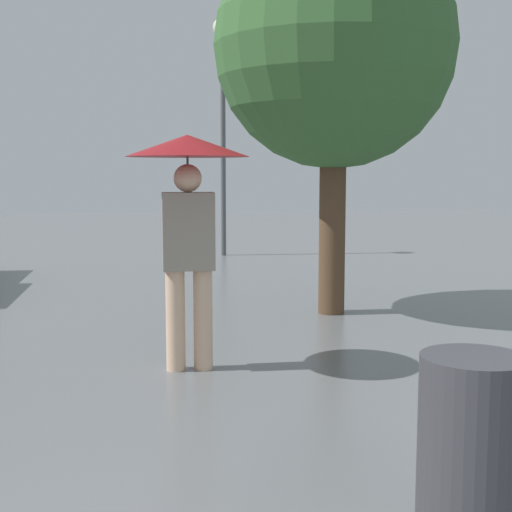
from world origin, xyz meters
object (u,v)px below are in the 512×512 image
at_px(pedestrian, 188,191).
at_px(trash_bin, 471,464).
at_px(tree, 334,49).
at_px(street_lamp, 223,82).

xyz_separation_m(pedestrian, trash_bin, (1.00, -3.26, -1.06)).
height_order(tree, trash_bin, tree).
bearing_deg(street_lamp, pedestrian, -97.95).
distance_m(pedestrian, tree, 3.26).
distance_m(pedestrian, trash_bin, 3.57).
relative_size(pedestrian, street_lamp, 0.42).
height_order(tree, street_lamp, street_lamp).
bearing_deg(trash_bin, street_lamp, 89.18).
xyz_separation_m(pedestrian, street_lamp, (1.16, 8.32, 1.92)).
height_order(pedestrian, street_lamp, street_lamp).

